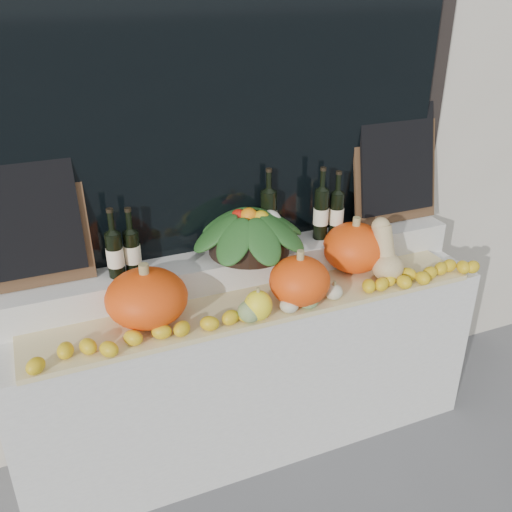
% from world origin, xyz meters
% --- Properties ---
extents(display_sill, '(2.30, 0.55, 0.88)m').
position_xyz_m(display_sill, '(0.00, 1.52, 0.44)').
color(display_sill, silver).
rests_on(display_sill, ground).
extents(rear_tier, '(2.30, 0.25, 0.16)m').
position_xyz_m(rear_tier, '(0.00, 1.68, 0.96)').
color(rear_tier, silver).
rests_on(rear_tier, display_sill).
extents(straw_bedding, '(2.10, 0.32, 0.02)m').
position_xyz_m(straw_bedding, '(0.00, 1.40, 0.89)').
color(straw_bedding, tan).
rests_on(straw_bedding, display_sill).
extents(pumpkin_left, '(0.37, 0.37, 0.24)m').
position_xyz_m(pumpkin_left, '(-0.50, 1.44, 1.02)').
color(pumpkin_left, '#FC4E0D').
rests_on(pumpkin_left, straw_bedding).
extents(pumpkin_right, '(0.39, 0.39, 0.24)m').
position_xyz_m(pumpkin_right, '(0.56, 1.52, 1.03)').
color(pumpkin_right, '#FC4E0D').
rests_on(pumpkin_right, straw_bedding).
extents(pumpkin_center, '(0.31, 0.31, 0.22)m').
position_xyz_m(pumpkin_center, '(0.16, 1.34, 1.02)').
color(pumpkin_center, '#FC4E0D').
rests_on(pumpkin_center, straw_bedding).
extents(butternut_squash, '(0.15, 0.21, 0.29)m').
position_xyz_m(butternut_squash, '(0.65, 1.38, 1.03)').
color(butternut_squash, tan).
rests_on(butternut_squash, straw_bedding).
extents(decorative_gourds, '(0.52, 0.13, 0.16)m').
position_xyz_m(decorative_gourds, '(0.02, 1.28, 0.96)').
color(decorative_gourds, '#2A5F1C').
rests_on(decorative_gourds, straw_bedding).
extents(lemon_heap, '(2.20, 0.16, 0.06)m').
position_xyz_m(lemon_heap, '(0.00, 1.29, 0.94)').
color(lemon_heap, gold).
rests_on(lemon_heap, straw_bedding).
extents(produce_bowl, '(0.60, 0.60, 0.23)m').
position_xyz_m(produce_bowl, '(0.05, 1.66, 1.15)').
color(produce_bowl, black).
rests_on(produce_bowl, rear_tier).
extents(wine_bottle_far_left, '(0.08, 0.08, 0.32)m').
position_xyz_m(wine_bottle_far_left, '(-0.58, 1.66, 1.15)').
color(wine_bottle_far_left, black).
rests_on(wine_bottle_far_left, rear_tier).
extents(wine_bottle_near_left, '(0.08, 0.08, 0.30)m').
position_xyz_m(wine_bottle_near_left, '(-0.50, 1.68, 1.14)').
color(wine_bottle_near_left, black).
rests_on(wine_bottle_near_left, rear_tier).
extents(wine_bottle_tall, '(0.08, 0.08, 0.38)m').
position_xyz_m(wine_bottle_tall, '(0.18, 1.72, 1.18)').
color(wine_bottle_tall, black).
rests_on(wine_bottle_tall, rear_tier).
extents(wine_bottle_near_right, '(0.08, 0.08, 0.37)m').
position_xyz_m(wine_bottle_near_right, '(0.44, 1.66, 1.17)').
color(wine_bottle_near_right, black).
rests_on(wine_bottle_near_right, rear_tier).
extents(wine_bottle_far_right, '(0.08, 0.08, 0.34)m').
position_xyz_m(wine_bottle_far_right, '(0.53, 1.67, 1.16)').
color(wine_bottle_far_right, black).
rests_on(wine_bottle_far_right, rear_tier).
extents(chalkboard_left, '(0.50, 0.15, 0.61)m').
position_xyz_m(chalkboard_left, '(-0.92, 1.74, 1.36)').
color(chalkboard_left, '#4C331E').
rests_on(chalkboard_left, rear_tier).
extents(chalkboard_right, '(0.50, 0.15, 0.61)m').
position_xyz_m(chalkboard_right, '(0.92, 1.74, 1.36)').
color(chalkboard_right, '#4C331E').
rests_on(chalkboard_right, rear_tier).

